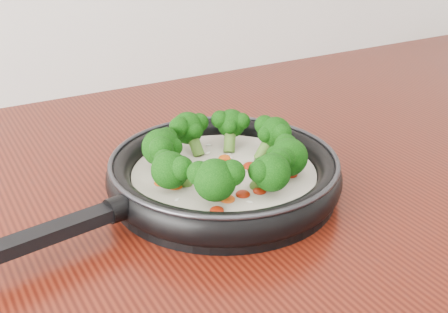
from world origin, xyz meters
TOP-DOWN VIEW (x-y plane):
  - skillet at (-0.11, 1.04)m, footprint 0.47×0.33m

SIDE VIEW (x-z plane):
  - skillet at x=-0.11m, z-range 0.89..0.97m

